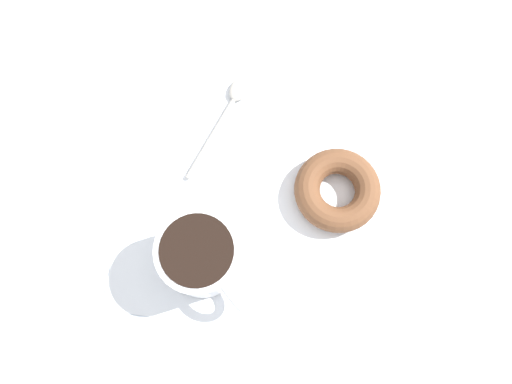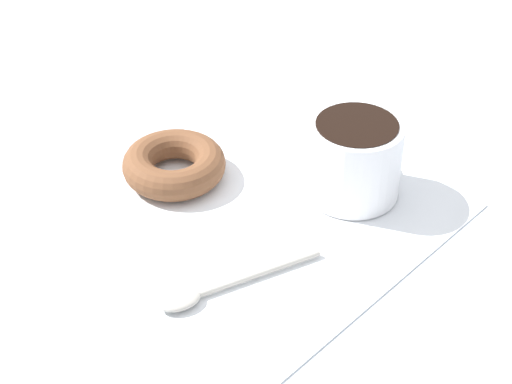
{
  "view_description": "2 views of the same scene",
  "coord_description": "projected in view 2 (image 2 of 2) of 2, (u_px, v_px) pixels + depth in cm",
  "views": [
    {
      "loc": [
        -13.7,
        -1.81,
        57.29
      ],
      "look_at": [
        0.27,
        -0.18,
        2.3
      ],
      "focal_mm": 35.0,
      "sensor_mm": 36.0,
      "label": 1
    },
    {
      "loc": [
        46.56,
        40.76,
        49.67
      ],
      "look_at": [
        0.27,
        -0.18,
        2.3
      ],
      "focal_mm": 60.0,
      "sensor_mm": 36.0,
      "label": 2
    }
  ],
  "objects": [
    {
      "name": "coffee_cup",
      "position": [
        354.0,
        156.0,
        0.79
      ],
      "size": [
        9.88,
        9.88,
        7.63
      ],
      "color": "white",
      "rests_on": "napkin"
    },
    {
      "name": "donut",
      "position": [
        174.0,
        164.0,
        0.82
      ],
      "size": [
        9.99,
        9.99,
        2.98
      ],
      "primitive_type": "torus",
      "color": "brown",
      "rests_on": "napkin"
    },
    {
      "name": "spoon",
      "position": [
        205.0,
        291.0,
        0.7
      ],
      "size": [
        14.37,
        6.84,
        0.9
      ],
      "color": "#B7B2A8",
      "rests_on": "napkin"
    },
    {
      "name": "napkin",
      "position": [
        256.0,
        210.0,
        0.79
      ],
      "size": [
        31.0,
        31.0,
        0.3
      ],
      "primitive_type": "cube",
      "rotation": [
        0.0,
        0.0,
        -0.03
      ],
      "color": "white",
      "rests_on": "ground_plane"
    },
    {
      "name": "ground_plane",
      "position": [
        259.0,
        219.0,
        0.8
      ],
      "size": [
        120.0,
        120.0,
        2.0
      ],
      "primitive_type": "cube",
      "color": "#B2BCC6"
    }
  ]
}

